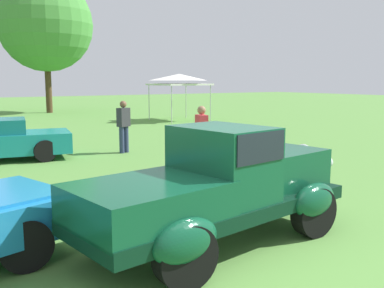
{
  "coord_description": "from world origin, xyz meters",
  "views": [
    {
      "loc": [
        -3.65,
        -4.46,
        2.34
      ],
      "look_at": [
        0.67,
        2.06,
        1.19
      ],
      "focal_mm": 40.67,
      "sensor_mm": 36.0,
      "label": 1
    }
  ],
  "objects_px": {
    "spectator_between_cars": "(201,136)",
    "canopy_tent_right_field": "(179,79)",
    "spectator_by_row": "(124,125)",
    "feature_pickup_truck": "(219,185)"
  },
  "relations": [
    {
      "from": "spectator_between_cars",
      "to": "canopy_tent_right_field",
      "type": "height_order",
      "value": "canopy_tent_right_field"
    },
    {
      "from": "feature_pickup_truck",
      "to": "spectator_by_row",
      "type": "height_order",
      "value": "feature_pickup_truck"
    },
    {
      "from": "spectator_by_row",
      "to": "canopy_tent_right_field",
      "type": "height_order",
      "value": "canopy_tent_right_field"
    },
    {
      "from": "feature_pickup_truck",
      "to": "spectator_by_row",
      "type": "relative_size",
      "value": 2.64
    },
    {
      "from": "spectator_between_cars",
      "to": "spectator_by_row",
      "type": "height_order",
      "value": "same"
    },
    {
      "from": "spectator_between_cars",
      "to": "feature_pickup_truck",
      "type": "bearing_deg",
      "value": -122.01
    },
    {
      "from": "feature_pickup_truck",
      "to": "spectator_between_cars",
      "type": "distance_m",
      "value": 5.15
    },
    {
      "from": "spectator_between_cars",
      "to": "canopy_tent_right_field",
      "type": "relative_size",
      "value": 0.58
    },
    {
      "from": "spectator_between_cars",
      "to": "spectator_by_row",
      "type": "distance_m",
      "value": 3.75
    },
    {
      "from": "spectator_by_row",
      "to": "canopy_tent_right_field",
      "type": "relative_size",
      "value": 0.58
    }
  ]
}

